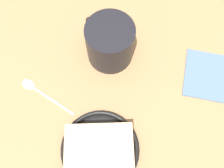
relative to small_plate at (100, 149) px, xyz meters
The scene contains 6 objects.
ground_plane 7.26cm from the small_plate, 39.43° to the right, with size 123.45×123.45×2.38cm, color #936D47.
small_plate is the anchor object (origin of this frame).
cake_slice 2.39cm from the small_plate, behind, with size 9.00×12.38×4.99cm.
tea_mug 21.10cm from the small_plate, ahead, with size 10.66×10.35×9.53cm.
teaspoon 18.00cm from the small_plate, 49.14° to the left, with size 8.12×12.00×0.80cm.
folded_napkin 27.25cm from the small_plate, 54.50° to the right, with size 10.96×9.49×0.60cm, color slate.
Camera 1 is at (-11.01, 2.05, 50.32)cm, focal length 41.05 mm.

